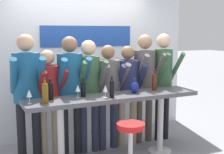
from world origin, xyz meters
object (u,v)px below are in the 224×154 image
object	(u,v)px
tasting_table	(114,106)
bar_stool	(130,142)
person_far_left	(27,84)
person_center_left	(70,82)
wine_bottle_2	(154,81)
wine_bottle_3	(83,88)
wine_bottle_4	(50,90)
wine_glass_0	(78,89)
person_center_right	(108,86)
wine_bottle_0	(112,88)
wine_bottle_1	(45,92)
decorative_vase	(134,87)
person_center	(89,83)
wine_glass_2	(105,89)
person_right	(128,85)
person_left	(49,92)
wine_glass_1	(29,94)
person_far_right	(145,76)
person_rightmost	(163,74)

from	to	relation	value
tasting_table	bar_stool	size ratio (longest dim) A/B	3.52
tasting_table	person_far_left	bearing A→B (deg)	156.20
person_center_left	wine_bottle_2	bearing A→B (deg)	-18.73
wine_bottle_3	wine_bottle_4	size ratio (longest dim) A/B	0.94
wine_bottle_2	wine_glass_0	bearing A→B (deg)	-179.43
person_center_right	wine_bottle_0	distance (m)	0.62
wine_bottle_1	decorative_vase	size ratio (longest dim) A/B	1.45
wine_bottle_4	wine_glass_0	world-z (taller)	wine_bottle_4
person_far_left	person_center	size ratio (longest dim) A/B	1.05
wine_bottle_1	wine_glass_2	distance (m)	0.81
person_center	wine_bottle_1	bearing A→B (deg)	-143.83
tasting_table	wine_bottle_2	xyz separation A→B (m)	(0.71, 0.08, 0.30)
person_far_left	bar_stool	bearing A→B (deg)	-40.15
tasting_table	wine_bottle_0	xyz separation A→B (m)	(-0.09, -0.12, 0.29)
tasting_table	wine_bottle_4	distance (m)	0.94
bar_stool	person_center	size ratio (longest dim) A/B	0.42
wine_glass_2	wine_glass_0	bearing A→B (deg)	151.21
tasting_table	wine_bottle_1	world-z (taller)	wine_bottle_1
person_far_left	person_right	xyz separation A→B (m)	(1.58, -0.02, -0.13)
decorative_vase	tasting_table	bearing A→B (deg)	-176.24
person_left	wine_bottle_3	distance (m)	0.58
person_center_right	wine_glass_1	size ratio (longest dim) A/B	9.36
decorative_vase	wine_bottle_3	bearing A→B (deg)	174.79
wine_bottle_3	wine_bottle_0	bearing A→B (deg)	-31.58
person_center_left	person_center_right	size ratio (longest dim) A/B	1.08
wine_bottle_3	wine_glass_0	xyz separation A→B (m)	(-0.09, -0.03, 0.00)
bar_stool	person_far_left	xyz separation A→B (m)	(-1.07, 1.07, 0.66)
person_center_right	decorative_vase	distance (m)	0.49
person_center_left	wine_bottle_4	xyz separation A→B (m)	(-0.40, -0.39, -0.01)
person_left	person_far_right	distance (m)	1.61
person_center_right	wine_glass_2	bearing A→B (deg)	-122.29
wine_bottle_3	wine_glass_2	distance (m)	0.32
person_right	person_center	bearing A→B (deg)	-173.21
wine_bottle_2	tasting_table	bearing A→B (deg)	-173.91
person_rightmost	wine_bottle_2	size ratio (longest dim) A/B	5.72
tasting_table	wine_bottle_2	world-z (taller)	wine_bottle_2
person_center	tasting_table	bearing A→B (deg)	-64.06
person_right	tasting_table	bearing A→B (deg)	-128.71
wine_bottle_4	wine_glass_2	bearing A→B (deg)	-17.35
person_left	person_center_left	distance (m)	0.34
wine_glass_0	person_center_left	bearing A→B (deg)	85.89
wine_bottle_1	wine_bottle_3	world-z (taller)	wine_bottle_1
wine_bottle_4	wine_bottle_2	bearing A→B (deg)	-0.88
person_center	person_rightmost	world-z (taller)	person_rightmost
person_center_right	wine_bottle_1	bearing A→B (deg)	-158.63
person_far_right	wine_bottle_2	xyz separation A→B (m)	(-0.08, -0.41, -0.02)
bar_stool	person_center	world-z (taller)	person_center
tasting_table	wine_bottle_3	distance (m)	0.52
wine_bottle_0	wine_bottle_1	distance (m)	0.90
person_center_right	wine_bottle_4	world-z (taller)	person_center_right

